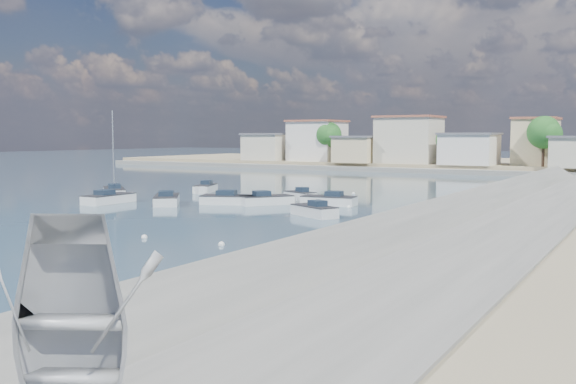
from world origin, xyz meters
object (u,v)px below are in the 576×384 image
object	(u,v)px
motorboat_g	(205,189)
motorboat_b	(269,200)
motorboat_e	(111,199)
motorboat_h	(236,200)
motorboat_a	(167,200)
motorboat_c	(313,211)
motorboat_f	(299,196)
sailboat	(114,192)
motorboat_d	(326,201)

from	to	relation	value
motorboat_g	motorboat_b	bearing A→B (deg)	-29.06
motorboat_e	motorboat_g	xyz separation A→B (m)	(0.46, 13.43, 0.00)
motorboat_h	motorboat_b	bearing A→B (deg)	25.45
motorboat_a	motorboat_c	xyz separation A→B (m)	(15.62, -0.93, 0.00)
motorboat_c	motorboat_h	xyz separation A→B (m)	(-10.05, 3.96, -0.00)
motorboat_f	motorboat_g	xyz separation A→B (m)	(-13.13, 2.12, 0.00)
motorboat_b	motorboat_c	size ratio (longest dim) A/B	1.07
motorboat_a	motorboat_b	bearing A→B (deg)	27.53
motorboat_g	sailboat	distance (m)	9.80
motorboat_b	motorboat_g	world-z (taller)	same
motorboat_f	sailboat	xyz separation A→B (m)	(-18.86, -5.83, 0.04)
motorboat_b	motorboat_g	size ratio (longest dim) A/B	1.02
motorboat_a	motorboat_g	distance (m)	12.41
motorboat_d	motorboat_e	bearing A→B (deg)	-154.55
sailboat	motorboat_c	bearing A→B (deg)	-9.80
motorboat_a	motorboat_c	size ratio (longest dim) A/B	1.18
motorboat_a	motorboat_e	xyz separation A→B (m)	(-5.09, -1.92, -0.00)
motorboat_g	motorboat_h	bearing A→B (deg)	-39.75
motorboat_b	motorboat_f	size ratio (longest dim) A/B	1.26
sailboat	motorboat_e	bearing A→B (deg)	-46.13
motorboat_e	sailboat	xyz separation A→B (m)	(-5.27, 5.48, 0.04)
motorboat_a	motorboat_f	xyz separation A→B (m)	(8.50, 9.39, -0.00)
motorboat_f	motorboat_g	distance (m)	13.30
motorboat_b	motorboat_e	size ratio (longest dim) A/B	0.86
motorboat_d	motorboat_b	bearing A→B (deg)	-153.29
motorboat_f	sailboat	size ratio (longest dim) A/B	0.44
motorboat_a	sailboat	distance (m)	10.95
motorboat_a	motorboat_g	world-z (taller)	same
motorboat_h	sailboat	world-z (taller)	sailboat
motorboat_d	motorboat_g	distance (m)	18.19
motorboat_g	motorboat_c	bearing A→B (deg)	-31.56
motorboat_h	motorboat_c	bearing A→B (deg)	-21.49
motorboat_c	motorboat_f	size ratio (longest dim) A/B	1.18
motorboat_a	motorboat_f	size ratio (longest dim) A/B	1.39
motorboat_e	motorboat_f	xyz separation A→B (m)	(13.59, 11.31, -0.00)
motorboat_h	motorboat_e	bearing A→B (deg)	-155.10
motorboat_a	sailboat	size ratio (longest dim) A/B	0.61
motorboat_g	motorboat_a	bearing A→B (deg)	-68.06
motorboat_d	motorboat_c	bearing A→B (deg)	-70.14
motorboat_a	motorboat_d	xyz separation A→B (m)	(12.89, 6.63, -0.00)
motorboat_a	motorboat_c	distance (m)	15.65
motorboat_b	motorboat_c	distance (m)	9.01
motorboat_e	motorboat_f	size ratio (longest dim) A/B	1.48
motorboat_b	motorboat_f	world-z (taller)	same
motorboat_h	sailboat	xyz separation A→B (m)	(-15.93, 0.53, 0.04)
motorboat_a	sailboat	bearing A→B (deg)	161.05
motorboat_c	motorboat_e	xyz separation A→B (m)	(-20.71, -0.99, -0.00)
motorboat_h	sailboat	distance (m)	15.94
motorboat_a	motorboat_b	distance (m)	9.36
motorboat_a	motorboat_f	world-z (taller)	same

